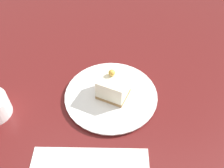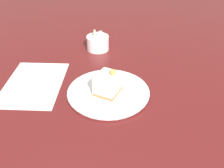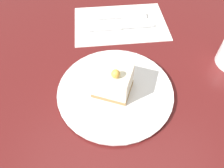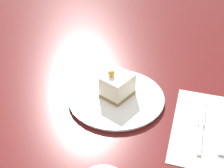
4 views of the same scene
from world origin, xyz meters
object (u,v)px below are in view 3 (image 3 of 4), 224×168
knife (115,28)px  cake_slice (113,81)px  plate (115,93)px  fork (124,17)px

knife → cake_slice: bearing=-8.1°
cake_slice → knife: cake_slice is taller
plate → knife: plate is taller
plate → fork: size_ratio=1.54×
plate → cake_slice: size_ratio=2.80×
plate → knife: 0.22m
fork → knife: same height
plate → knife: size_ratio=1.34×
plate → fork: plate is taller
cake_slice → fork: 0.27m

